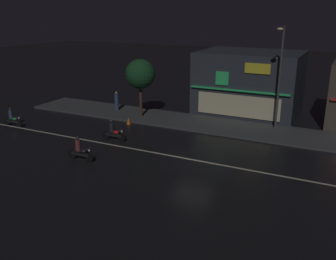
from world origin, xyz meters
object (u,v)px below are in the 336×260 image
(streetlamp_west, at_px, (280,71))
(motorcycle_lead, at_px, (12,118))
(motorcycle_following, at_px, (113,132))
(motorcycle_opposite_lane, at_px, (80,150))
(traffic_cone, at_px, (129,121))
(pedestrian_on_sidewalk, at_px, (117,102))

(streetlamp_west, xyz_separation_m, motorcycle_lead, (-18.93, -7.77, -3.98))
(motorcycle_following, relative_size, motorcycle_opposite_lane, 1.00)
(motorcycle_following, xyz_separation_m, traffic_cone, (-1.15, 3.85, -0.36))
(streetlamp_west, relative_size, motorcycle_lead, 4.03)
(streetlamp_west, relative_size, motorcycle_following, 4.03)
(motorcycle_lead, xyz_separation_m, motorcycle_opposite_lane, (9.36, -3.25, 0.00))
(motorcycle_lead, distance_m, traffic_cone, 9.18)
(motorcycle_opposite_lane, bearing_deg, motorcycle_following, -91.96)
(motorcycle_opposite_lane, bearing_deg, pedestrian_on_sidewalk, -73.44)
(motorcycle_lead, relative_size, motorcycle_following, 1.00)
(motorcycle_opposite_lane, bearing_deg, motorcycle_lead, -25.16)
(motorcycle_lead, height_order, motorcycle_opposite_lane, same)
(streetlamp_west, distance_m, pedestrian_on_sidewalk, 14.49)
(motorcycle_opposite_lane, bearing_deg, streetlamp_west, -137.03)
(streetlamp_west, relative_size, traffic_cone, 13.92)
(motorcycle_following, distance_m, traffic_cone, 4.03)
(traffic_cone, bearing_deg, pedestrian_on_sidewalk, 136.98)
(pedestrian_on_sidewalk, bearing_deg, motorcycle_lead, 41.52)
(motorcycle_opposite_lane, distance_m, traffic_cone, 7.99)
(streetlamp_west, height_order, motorcycle_opposite_lane, streetlamp_west)
(motorcycle_opposite_lane, xyz_separation_m, traffic_cone, (-1.43, 7.85, -0.36))
(pedestrian_on_sidewalk, relative_size, traffic_cone, 3.14)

